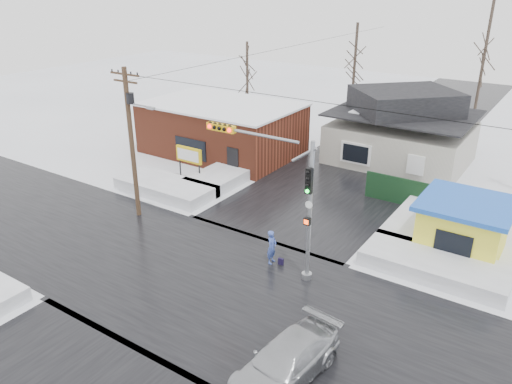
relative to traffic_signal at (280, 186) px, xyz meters
The scene contains 20 objects.
ground 5.94m from the traffic_signal, 129.36° to the right, with size 120.00×120.00×0.00m, color white.
road_ns 5.94m from the traffic_signal, 129.36° to the right, with size 10.00×120.00×0.02m, color black.
road_ew 5.94m from the traffic_signal, 129.36° to the right, with size 120.00×10.00×0.02m, color black.
snowbank_nw 12.81m from the traffic_signal, 160.57° to the left, with size 7.00×3.00×0.80m, color white.
snowbank_ne 8.75m from the traffic_signal, 31.56° to the left, with size 7.00×3.00×0.80m, color white.
snowbank_nside_w 13.70m from the traffic_signal, 136.24° to the left, with size 3.00×8.00×0.80m, color white.
snowbank_nside_e 10.94m from the traffic_signal, 63.18° to the left, with size 3.00×8.00×0.80m, color white.
traffic_signal is the anchor object (origin of this frame).
utility_pole 10.39m from the traffic_signal, behind, with size 3.15×0.44×9.00m.
brick_building 18.87m from the traffic_signal, 135.87° to the left, with size 12.20×8.20×4.12m.
marquee_sign 13.42m from the traffic_signal, 150.28° to the left, with size 2.20×0.21×2.55m.
house 19.13m from the traffic_signal, 91.29° to the left, with size 10.40×8.40×5.76m.
kiosk 10.43m from the traffic_signal, 44.84° to the left, with size 4.60×4.60×2.88m.
fence 12.31m from the traffic_signal, 69.77° to the left, with size 8.00×0.12×1.80m, color black.
tree_far_left 24.16m from the traffic_signal, 105.60° to the left, with size 3.00×3.00×10.00m.
tree_far_mid 25.78m from the traffic_signal, 81.89° to the left, with size 3.00×3.00×12.00m.
tree_far_west 26.75m from the traffic_signal, 128.00° to the left, with size 3.00×3.00×8.00m.
pedestrian 3.70m from the traffic_signal, 152.84° to the left, with size 0.66×0.43×1.81m, color #3E55AE.
car 8.34m from the traffic_signal, 56.94° to the right, with size 2.08×5.11×1.48m, color #ACAEB3.
shopping_bag 4.38m from the traffic_signal, 107.59° to the left, with size 0.28×0.12×0.35m, color black.
Camera 1 is at (13.41, -15.54, 13.51)m, focal length 35.00 mm.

